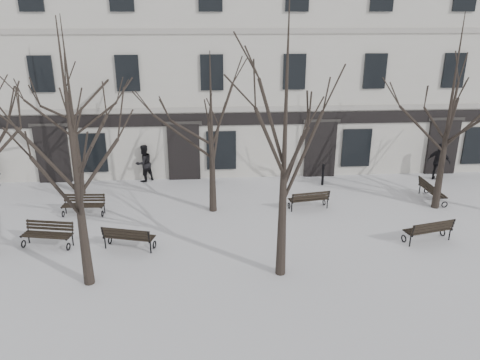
{
  "coord_description": "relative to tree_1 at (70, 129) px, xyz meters",
  "views": [
    {
      "loc": [
        -2.18,
        -14.93,
        8.25
      ],
      "look_at": [
        -0.98,
        3.0,
        1.68
      ],
      "focal_mm": 35.0,
      "sensor_mm": 36.0,
      "label": 1
    }
  ],
  "objects": [
    {
      "name": "bench_5",
      "position": [
        13.98,
        5.99,
        -4.57
      ],
      "size": [
        0.69,
        1.82,
        0.91
      ],
      "rotation": [
        0.0,
        0.0,
        1.59
      ],
      "color": "black",
      "rests_on": "ground"
    },
    {
      "name": "bench_1",
      "position": [
        0.93,
        2.19,
        -4.56
      ],
      "size": [
        1.95,
        1.12,
        0.93
      ],
      "rotation": [
        0.0,
        0.0,
        2.88
      ],
      "color": "black",
      "rests_on": "ground"
    },
    {
      "name": "tree_2",
      "position": [
        6.19,
        0.17,
        0.32
      ],
      "size": [
        6.03,
        6.03,
        8.62
      ],
      "color": "black",
      "rests_on": "ground"
    },
    {
      "name": "bench_2",
      "position": [
        12.06,
        2.02,
        -4.56
      ],
      "size": [
        1.94,
        1.08,
        0.93
      ],
      "rotation": [
        0.0,
        0.0,
        3.38
      ],
      "color": "black",
      "rests_on": "ground"
    },
    {
      "name": "building",
      "position": [
        6.13,
        14.66,
        0.45
      ],
      "size": [
        40.4,
        10.2,
        11.4
      ],
      "color": "beige",
      "rests_on": "ground"
    },
    {
      "name": "bollard_a",
      "position": [
        4.13,
        8.99,
        -4.47
      ],
      "size": [
        0.14,
        0.14,
        1.12
      ],
      "color": "black",
      "rests_on": "ground"
    },
    {
      "name": "tree_5",
      "position": [
        4.03,
        5.51,
        -0.85
      ],
      "size": [
        4.73,
        4.73,
        6.75
      ],
      "color": "black",
      "rests_on": "ground"
    },
    {
      "name": "pedestrian_c",
      "position": [
        15.55,
        8.67,
        -5.07
      ],
      "size": [
        1.18,
        1.04,
        1.91
      ],
      "primitive_type": "imported",
      "rotation": [
        0.0,
        0.0,
        2.51
      ],
      "color": "black",
      "rests_on": "ground"
    },
    {
      "name": "bench_0",
      "position": [
        -2.07,
        2.66,
        -4.57
      ],
      "size": [
        1.91,
        0.99,
        0.92
      ],
      "rotation": [
        0.0,
        0.0,
        -0.19
      ],
      "color": "black",
      "rests_on": "ground"
    },
    {
      "name": "bollard_b",
      "position": [
        9.51,
        8.29,
        -4.48
      ],
      "size": [
        0.14,
        0.14,
        1.1
      ],
      "color": "black",
      "rests_on": "ground"
    },
    {
      "name": "tree_4",
      "position": [
        -2.19,
        7.96,
        -0.01
      ],
      "size": [
        5.66,
        5.66,
        8.09
      ],
      "color": "black",
      "rests_on": "ground"
    },
    {
      "name": "ground",
      "position": [
        6.13,
        1.7,
        -5.07
      ],
      "size": [
        100.0,
        100.0,
        0.0
      ],
      "primitive_type": "plane",
      "color": "silver",
      "rests_on": "ground"
    },
    {
      "name": "bench_4",
      "position": [
        8.21,
        5.37,
        -4.59
      ],
      "size": [
        1.82,
        0.92,
        0.88
      ],
      "rotation": [
        0.0,
        0.0,
        3.31
      ],
      "color": "black",
      "rests_on": "ground"
    },
    {
      "name": "tree_6",
      "position": [
        13.85,
        5.19,
        0.04
      ],
      "size": [
        5.73,
        5.73,
        8.18
      ],
      "color": "black",
      "rests_on": "ground"
    },
    {
      "name": "tree_1",
      "position": [
        0.0,
        0.0,
        0.0
      ],
      "size": [
        5.68,
        5.68,
        8.11
      ],
      "color": "black",
      "rests_on": "ground"
    },
    {
      "name": "pedestrian_b",
      "position": [
        0.61,
        9.48,
        -5.07
      ],
      "size": [
        1.17,
        1.15,
        1.9
      ],
      "primitive_type": "imported",
      "rotation": [
        0.0,
        0.0,
        3.86
      ],
      "color": "black",
      "rests_on": "ground"
    },
    {
      "name": "bench_3",
      "position": [
        -1.46,
        5.44,
        -4.59
      ],
      "size": [
        1.77,
        0.72,
        0.88
      ],
      "rotation": [
        0.0,
        0.0,
        -0.05
      ],
      "color": "black",
      "rests_on": "ground"
    }
  ]
}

